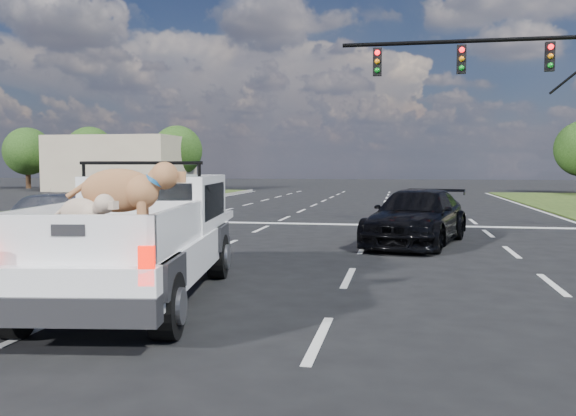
# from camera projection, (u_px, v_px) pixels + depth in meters

# --- Properties ---
(ground) EXTENTS (160.00, 160.00, 0.00)m
(ground) POSITION_uv_depth(u_px,v_px,m) (255.00, 275.00, 11.39)
(ground) COLOR black
(ground) RESTS_ON ground
(road_markings) EXTENTS (17.75, 60.00, 0.01)m
(road_markings) POSITION_uv_depth(u_px,v_px,m) (308.00, 235.00, 17.83)
(road_markings) COLOR silver
(road_markings) RESTS_ON ground
(curb_left) EXTENTS (0.15, 60.00, 0.14)m
(curb_left) POSITION_uv_depth(u_px,v_px,m) (18.00, 229.00, 18.93)
(curb_left) COLOR gray
(curb_left) RESTS_ON ground
(traffic_signal) EXTENTS (9.11, 0.31, 7.00)m
(traffic_signal) POSITION_uv_depth(u_px,v_px,m) (542.00, 84.00, 20.03)
(traffic_signal) COLOR black
(traffic_signal) RESTS_ON ground
(building_left) EXTENTS (10.00, 8.00, 4.40)m
(building_left) POSITION_uv_depth(u_px,v_px,m) (123.00, 164.00, 50.21)
(building_left) COLOR tan
(building_left) RESTS_ON ground
(tree_far_a) EXTENTS (4.20, 4.20, 5.40)m
(tree_far_a) POSITION_uv_depth(u_px,v_px,m) (27.00, 151.00, 53.93)
(tree_far_a) COLOR #332114
(tree_far_a) RESTS_ON ground
(tree_far_b) EXTENTS (4.20, 4.20, 5.40)m
(tree_far_b) POSITION_uv_depth(u_px,v_px,m) (90.00, 151.00, 52.83)
(tree_far_b) COLOR #332114
(tree_far_b) RESTS_ON ground
(tree_far_c) EXTENTS (4.20, 4.20, 5.40)m
(tree_far_c) POSITION_uv_depth(u_px,v_px,m) (177.00, 151.00, 51.36)
(tree_far_c) COLOR #332114
(tree_far_c) RESTS_ON ground
(pickup_truck) EXTENTS (2.80, 5.85, 2.11)m
(pickup_truck) POSITION_uv_depth(u_px,v_px,m) (142.00, 234.00, 9.32)
(pickup_truck) COLOR black
(pickup_truck) RESTS_ON ground
(silver_sedan) EXTENTS (2.43, 4.71, 1.53)m
(silver_sedan) POSITION_uv_depth(u_px,v_px,m) (53.00, 222.00, 13.65)
(silver_sedan) COLOR #AAACB1
(silver_sedan) RESTS_ON ground
(black_coupe) EXTENTS (3.15, 5.21, 1.41)m
(black_coupe) POSITION_uv_depth(u_px,v_px,m) (417.00, 217.00, 15.75)
(black_coupe) COLOR black
(black_coupe) RESTS_ON ground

